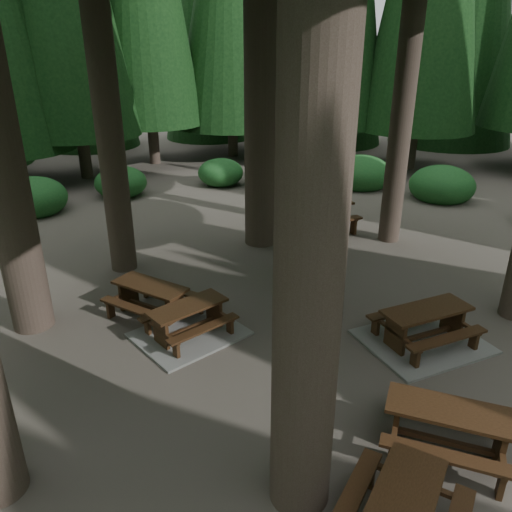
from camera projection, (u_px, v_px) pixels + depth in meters
ground at (299, 328)px, 10.22m from camera, size 80.00×80.00×0.00m
picnic_table_a at (424, 332)px, 9.62m from camera, size 2.62×2.34×0.76m
picnic_table_b at (151, 295)px, 10.54m from camera, size 1.80×2.00×0.71m
picnic_table_c at (189, 326)px, 9.88m from camera, size 2.07×1.73×0.68m
picnic_table_d at (319, 213)px, 15.21m from camera, size 2.36×2.05×0.89m
picnic_table_f at (448, 424)px, 6.96m from camera, size 2.07×2.18×0.74m
shrub_ring at (299, 288)px, 11.01m from camera, size 23.86×24.64×1.49m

